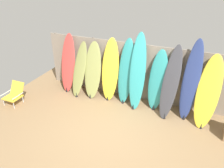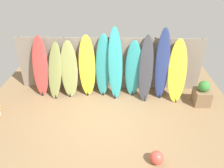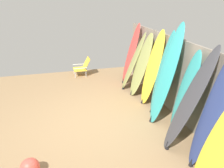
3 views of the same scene
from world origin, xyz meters
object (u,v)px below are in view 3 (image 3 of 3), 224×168
Objects in this scene: surfboard_navy_8 at (214,108)px; surfboard_teal_6 at (184,95)px; surfboard_yellow_3 at (152,68)px; surfboard_teal_4 at (162,74)px; surfboard_charcoal_7 at (189,101)px; surfboard_olive_2 at (141,66)px; surfboard_red_0 at (131,55)px; beach_chair at (83,67)px; beach_ball at (30,168)px; surfboard_olive_1 at (133,62)px; surfboard_teal_5 at (166,76)px.

surfboard_teal_6 is at bearing 175.75° from surfboard_navy_8.
surfboard_teal_4 reaches higher than surfboard_yellow_3.
surfboard_teal_4 is at bearing 178.08° from surfboard_navy_8.
surfboard_charcoal_7 is 0.89× the size of surfboard_navy_8.
surfboard_olive_2 is 0.80× the size of surfboard_navy_8.
surfboard_red_0 is 1.50m from surfboard_yellow_3.
surfboard_teal_6 is at bearing 33.46° from beach_chair.
surfboard_yellow_3 reaches higher than beach_ball.
surfboard_teal_6 is at bearing 1.12° from surfboard_red_0.
surfboard_olive_1 is 0.45m from surfboard_olive_2.
surfboard_olive_1 is 1.54m from surfboard_teal_4.
beach_ball is (0.02, -2.76, -0.81)m from surfboard_charcoal_7.
beach_ball is at bearing -49.08° from surfboard_olive_2.
surfboard_navy_8 is (0.50, 0.09, 0.12)m from surfboard_charcoal_7.
surfboard_yellow_3 is at bearing -179.73° from surfboard_teal_6.
beach_ball is (2.46, -2.84, -0.71)m from surfboard_olive_2.
surfboard_yellow_3 is at bearing 173.22° from surfboard_teal_5.
surfboard_teal_4 reaches higher than surfboard_olive_1.
surfboard_teal_4 is 0.91× the size of surfboard_navy_8.
surfboard_olive_2 is 0.80× the size of surfboard_teal_5.
surfboard_teal_5 is 3.11m from beach_ball.
beach_chair is 2.04× the size of beach_ball.
surfboard_charcoal_7 is 4.69m from beach_chair.
surfboard_navy_8 is (1.46, 0.05, -0.00)m from surfboard_teal_5.
surfboard_teal_5 is at bearing -15.69° from surfboard_teal_4.
surfboard_olive_1 is 5.57× the size of beach_ball.
surfboard_red_0 is at bearing 178.66° from surfboard_teal_5.
surfboard_olive_1 is 4.07m from beach_ball.
surfboard_olive_1 is 2.50m from surfboard_teal_6.
surfboard_yellow_3 is 6.27× the size of beach_ball.
surfboard_teal_4 is 3.50m from beach_chair.
surfboard_charcoal_7 is at bearing -1.63° from surfboard_red_0.
surfboard_teal_6 is (0.57, 0.11, -0.21)m from surfboard_teal_5.
surfboard_teal_4 is at bearing 115.30° from beach_ball.
surfboard_yellow_3 is 0.92m from surfboard_teal_5.
surfboard_teal_6 is 0.91× the size of surfboard_charcoal_7.
surfboard_navy_8 is at bearing 0.29° from surfboard_olive_2.
beach_chair is (-1.10, -1.40, -0.62)m from surfboard_red_0.
surfboard_navy_8 is at bearing 9.91° from surfboard_charcoal_7.
surfboard_olive_1 is at bearing 179.86° from surfboard_charcoal_7.
surfboard_olive_2 is (0.93, -0.02, -0.07)m from surfboard_red_0.
surfboard_yellow_3 is 3.07× the size of beach_chair.
surfboard_teal_4 is at bearing 1.55° from surfboard_red_0.
beach_chair is (-3.11, -1.46, -0.67)m from surfboard_teal_4.
surfboard_teal_4 is at bearing 173.66° from surfboard_charcoal_7.
surfboard_olive_2 is at bearing -172.57° from surfboard_yellow_3.
surfboard_olive_1 is at bearing -179.03° from surfboard_teal_5.
surfboard_olive_2 is at bearing 130.92° from beach_ball.
surfboard_teal_4 is 3.16× the size of beach_chair.
surfboard_teal_4 is 1.01× the size of surfboard_charcoal_7.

